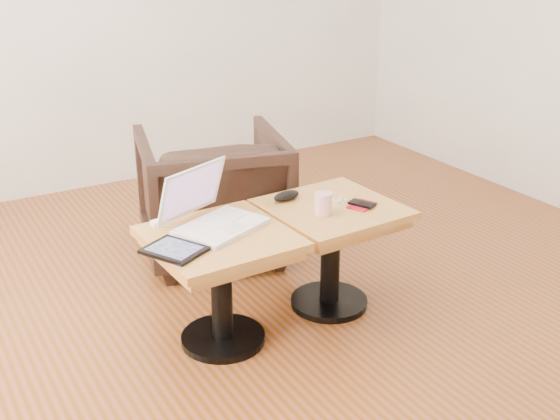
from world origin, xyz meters
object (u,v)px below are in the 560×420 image
laptop (212,215)px  striped_cup (323,204)px  armchair (213,194)px  side_table_right (331,231)px  side_table_left (220,262)px

laptop → striped_cup: size_ratio=4.64×
armchair → side_table_right: bearing=120.5°
side_table_right → armchair: size_ratio=0.78×
striped_cup → side_table_right: bearing=33.9°
side_table_left → armchair: (0.36, 0.84, -0.04)m
side_table_right → laptop: laptop is taller
striped_cup → armchair: bearing=99.0°
side_table_left → armchair: size_ratio=0.77×
side_table_right → armchair: (-0.23, 0.81, -0.04)m
side_table_left → laptop: laptop is taller
side_table_left → striped_cup: bearing=-5.9°
laptop → striped_cup: (0.48, -0.13, -0.00)m
armchair → striped_cup: bearing=113.7°
side_table_right → laptop: 0.60m
laptop → armchair: 0.84m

